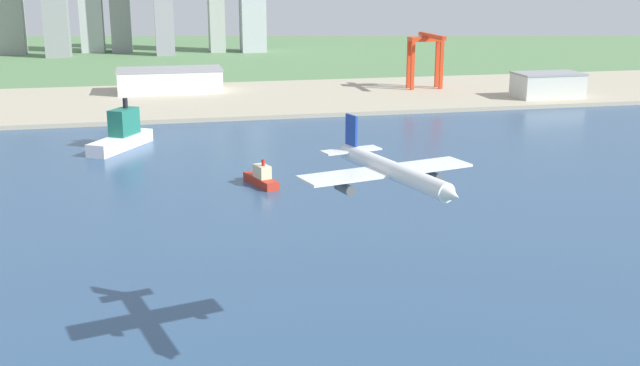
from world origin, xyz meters
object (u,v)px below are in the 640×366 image
at_px(airplane_landing, 392,171).
at_px(ferry_boat, 122,134).
at_px(tugboat_small, 261,178).
at_px(port_crane_red, 427,49).
at_px(warehouse_annex, 548,85).
at_px(warehouse_main, 170,80).

relative_size(airplane_landing, ferry_boat, 0.97).
height_order(ferry_boat, tugboat_small, ferry_boat).
relative_size(ferry_boat, port_crane_red, 0.91).
relative_size(airplane_landing, tugboat_small, 1.82).
bearing_deg(port_crane_red, tugboat_small, -124.07).
relative_size(port_crane_red, warehouse_annex, 1.07).
distance_m(tugboat_small, warehouse_annex, 260.44).
height_order(airplane_landing, port_crane_red, airplane_landing).
distance_m(port_crane_red, warehouse_annex, 82.73).
bearing_deg(warehouse_annex, warehouse_main, 161.95).
bearing_deg(port_crane_red, warehouse_annex, -39.21).
distance_m(ferry_boat, port_crane_red, 237.88).
height_order(airplane_landing, warehouse_main, airplane_landing).
bearing_deg(warehouse_annex, airplane_landing, -123.42).
relative_size(airplane_landing, port_crane_red, 0.88).
xyz_separation_m(warehouse_main, warehouse_annex, (230.90, -75.24, 0.07)).
height_order(airplane_landing, tugboat_small, airplane_landing).
bearing_deg(ferry_boat, warehouse_main, 80.31).
xyz_separation_m(airplane_landing, tugboat_small, (-4.25, 144.25, -38.25)).
relative_size(ferry_boat, warehouse_main, 0.59).
bearing_deg(warehouse_main, ferry_boat, -99.69).
height_order(warehouse_main, warehouse_annex, warehouse_annex).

